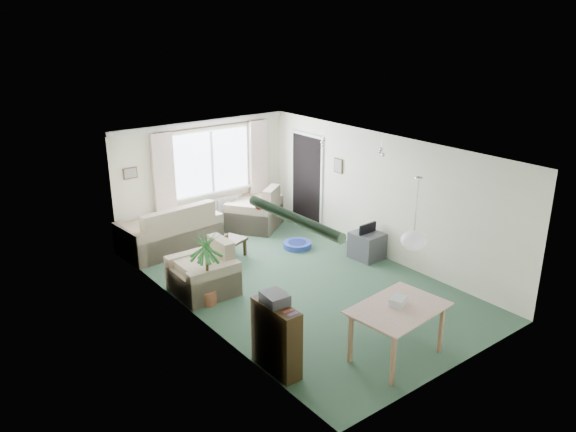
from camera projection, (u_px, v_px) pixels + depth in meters
ground at (298, 282)px, 9.86m from camera, size 6.50×6.50×0.00m
window at (211, 162)px, 11.88m from camera, size 1.80×0.03×1.30m
curtain_rod at (212, 126)px, 11.57m from camera, size 2.60×0.03×0.03m
curtain_left at (164, 182)px, 11.23m from camera, size 0.45×0.08×2.00m
curtain_right at (259, 165)px, 12.55m from camera, size 0.45×0.08×2.00m
radiator at (215, 211)px, 12.22m from camera, size 1.20×0.10×0.55m
doorway at (307, 181)px, 12.31m from camera, size 0.03×0.95×2.00m
pendant_lamp at (414, 241)px, 7.76m from camera, size 0.36×0.36×0.36m
tinsel_garland at (293, 218)px, 6.28m from camera, size 1.60×1.60×0.12m
bauble_cluster_a at (323, 140)px, 10.53m from camera, size 0.20×0.20×0.20m
bauble_cluster_b at (381, 149)px, 9.81m from camera, size 0.20×0.20×0.20m
wall_picture_back at (130, 173)px, 10.84m from camera, size 0.28×0.03×0.22m
wall_picture_right at (338, 166)px, 11.37m from camera, size 0.03×0.24×0.30m
sofa at (169, 226)px, 11.12m from camera, size 1.99×1.16×0.96m
armchair_corner at (254, 207)px, 12.27m from camera, size 1.44×1.43×0.95m
armchair_left at (203, 268)px, 9.37m from camera, size 0.95×1.00×0.88m
coffee_table at (226, 251)px, 10.71m from camera, size 0.94×0.72×0.37m
photo_frame at (226, 239)px, 10.58m from camera, size 0.12×0.07×0.16m
bookshelf at (276, 338)px, 7.27m from camera, size 0.27×0.78×0.95m
hifi_box at (275, 298)px, 7.14m from camera, size 0.31×0.37×0.14m
houseplant at (207, 269)px, 8.90m from camera, size 0.62×0.62×1.24m
dining_table at (397, 333)px, 7.58m from camera, size 1.26×0.91×0.74m
gift_box at (398, 302)px, 7.51m from camera, size 0.30×0.26×0.12m
tv_cube at (367, 246)px, 10.77m from camera, size 0.54×0.59×0.51m
pet_bed at (297, 245)px, 11.32m from camera, size 0.57×0.57×0.11m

